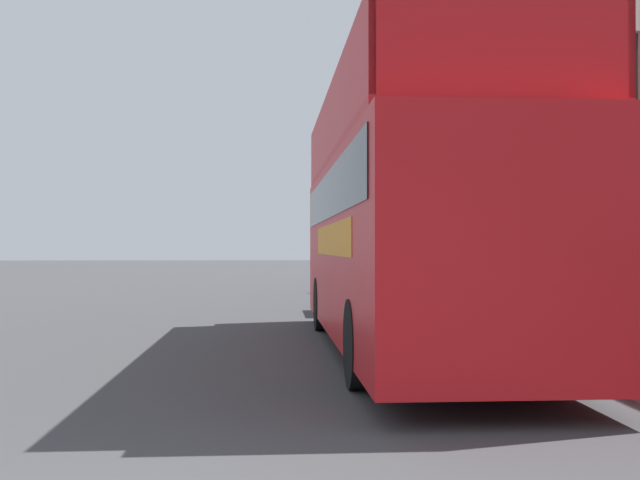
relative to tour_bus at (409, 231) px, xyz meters
name	(u,v)px	position (x,y,z in m)	size (l,w,h in m)	color
ground_plane	(233,298)	(-3.34, 12.49, -1.85)	(144.00, 144.00, 0.00)	#3D3D3F
sidewalk	(470,302)	(3.50, 9.49, -1.78)	(3.72, 108.00, 0.14)	gray
brick_terrace_rear	(613,143)	(8.36, 10.96, 2.98)	(6.00, 23.44, 9.65)	#935642
tour_bus	(409,231)	(0.00, 0.00, 0.00)	(2.58, 10.00, 4.00)	red
parked_car_ahead_of_bus	(378,284)	(0.50, 6.93, -1.14)	(1.83, 4.48, 1.53)	black
lamp_post_nearest	(633,100)	(2.25, -2.66, 1.54)	(0.35, 0.35, 4.71)	black
lamp_post_second	(445,173)	(2.07, 6.47, 1.56)	(0.35, 0.35, 4.74)	black
lamp_post_third	(392,204)	(2.26, 15.59, 1.35)	(0.35, 0.35, 4.41)	black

